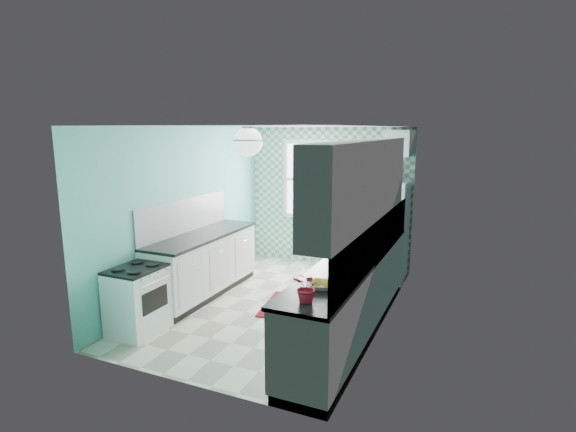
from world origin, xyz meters
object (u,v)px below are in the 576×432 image
at_px(ceiling_light, 248,142).
at_px(fruit_bowl, 322,285).
at_px(microwave, 387,173).
at_px(potted_plant, 307,288).
at_px(fridge, 384,230).
at_px(sink, 369,244).
at_px(stove, 138,299).

height_order(ceiling_light, fruit_bowl, ceiling_light).
xyz_separation_m(fruit_bowl, microwave, (-0.09, 3.37, 0.80)).
xyz_separation_m(potted_plant, microwave, (-0.09, 3.75, 0.69)).
bearing_deg(potted_plant, microwave, 91.37).
distance_m(ceiling_light, potted_plant, 2.07).
relative_size(fridge, sink, 3.08).
xyz_separation_m(stove, potted_plant, (2.40, -0.46, 0.66)).
bearing_deg(fridge, stove, -127.74).
relative_size(ceiling_light, sink, 0.66).
bearing_deg(potted_plant, fridge, 91.38).
distance_m(fruit_bowl, microwave, 3.46).
bearing_deg(potted_plant, ceiling_light, 136.56).
height_order(ceiling_light, microwave, ceiling_light).
distance_m(sink, potted_plant, 2.31).
bearing_deg(fruit_bowl, stove, 178.12).
xyz_separation_m(ceiling_light, fridge, (1.11, 2.61, -1.50)).
relative_size(fruit_bowl, microwave, 0.54).
xyz_separation_m(ceiling_light, fruit_bowl, (1.20, -0.75, -1.35)).
xyz_separation_m(ceiling_light, stove, (-1.20, -0.67, -1.90)).
distance_m(ceiling_light, microwave, 2.89).
distance_m(sink, microwave, 1.67).
xyz_separation_m(fruit_bowl, potted_plant, (0.00, -0.38, 0.11)).
bearing_deg(stove, fruit_bowl, 0.63).
bearing_deg(fruit_bowl, sink, 89.87).
bearing_deg(sink, fridge, 97.33).
height_order(stove, fruit_bowl, fruit_bowl).
distance_m(stove, fruit_bowl, 2.46).
bearing_deg(ceiling_light, fruit_bowl, -32.12).
relative_size(stove, microwave, 1.64).
relative_size(fridge, fruit_bowl, 6.18).
relative_size(ceiling_light, potted_plant, 1.24).
relative_size(stove, potted_plant, 2.86).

